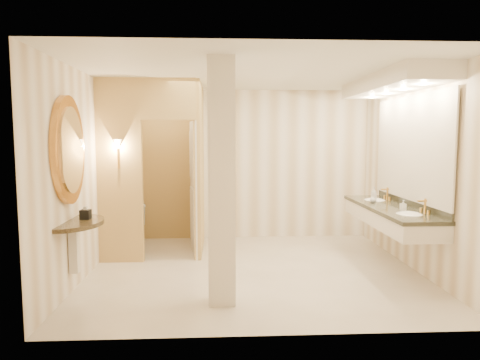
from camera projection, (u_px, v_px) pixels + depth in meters
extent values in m
plane|color=beige|center=(253.00, 270.00, 5.98)|extent=(4.50, 4.50, 0.00)
plane|color=silver|center=(254.00, 73.00, 5.71)|extent=(4.50, 4.50, 0.00)
cube|color=white|center=(245.00, 165.00, 7.83)|extent=(4.50, 0.02, 2.70)
cube|color=white|center=(272.00, 193.00, 3.86)|extent=(4.50, 0.02, 2.70)
cube|color=white|center=(87.00, 175.00, 5.73)|extent=(0.02, 4.00, 2.70)
cube|color=white|center=(414.00, 173.00, 5.96)|extent=(0.02, 4.00, 2.70)
cube|color=tan|center=(199.00, 168.00, 7.05)|extent=(0.10, 1.50, 2.70)
cube|color=tan|center=(120.00, 171.00, 6.25)|extent=(0.65, 0.10, 2.70)
cube|color=tan|center=(169.00, 99.00, 6.18)|extent=(0.80, 0.10, 0.60)
cube|color=silver|center=(194.00, 188.00, 6.72)|extent=(0.18, 0.80, 2.10)
cylinder|color=gold|center=(118.00, 158.00, 6.16)|extent=(0.03, 0.03, 0.30)
cone|color=silver|center=(118.00, 144.00, 6.14)|extent=(0.14, 0.14, 0.14)
cube|color=silver|center=(390.00, 216.00, 6.07)|extent=(0.60, 2.26, 0.24)
cube|color=black|center=(390.00, 208.00, 6.06)|extent=(0.64, 2.30, 0.05)
cube|color=black|center=(410.00, 203.00, 6.07)|extent=(0.03, 2.26, 0.10)
ellipsoid|color=white|center=(409.00, 217.00, 5.45)|extent=(0.40, 0.44, 0.15)
cylinder|color=gold|center=(425.00, 207.00, 5.45)|extent=(0.03, 0.03, 0.22)
ellipsoid|color=white|center=(374.00, 203.00, 6.67)|extent=(0.40, 0.44, 0.15)
cylinder|color=gold|center=(387.00, 194.00, 6.67)|extent=(0.03, 0.03, 0.22)
cube|color=white|center=(411.00, 148.00, 5.99)|extent=(0.03, 2.26, 1.40)
cube|color=silver|center=(395.00, 83.00, 5.89)|extent=(0.75, 2.46, 0.22)
cylinder|color=black|center=(69.00, 223.00, 5.00)|extent=(0.96, 0.96, 0.05)
cube|color=silver|center=(74.00, 248.00, 5.03)|extent=(0.10, 0.10, 0.60)
cylinder|color=#C38739|center=(68.00, 150.00, 4.92)|extent=(0.07, 0.96, 0.96)
cylinder|color=white|center=(72.00, 150.00, 4.92)|extent=(0.02, 0.77, 0.77)
cube|color=silver|center=(222.00, 183.00, 4.68)|extent=(0.30, 0.30, 2.70)
cube|color=black|center=(86.00, 214.00, 5.09)|extent=(0.12, 0.12, 0.11)
imported|color=white|center=(132.00, 224.00, 7.24)|extent=(0.58, 0.84, 0.78)
imported|color=beige|center=(403.00, 205.00, 5.68)|extent=(0.07, 0.07, 0.14)
imported|color=silver|center=(373.00, 199.00, 6.38)|extent=(0.11, 0.11, 0.12)
imported|color=#C6B28C|center=(374.00, 195.00, 6.39)|extent=(0.10, 0.10, 0.24)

